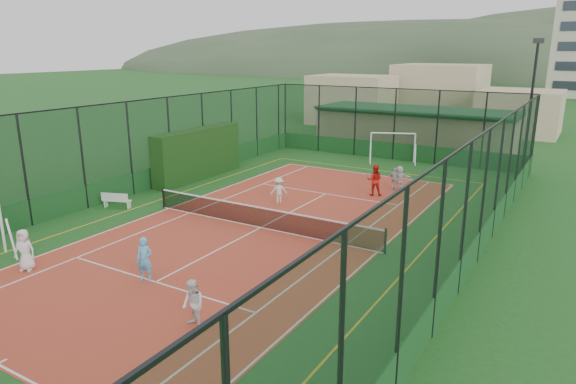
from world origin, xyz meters
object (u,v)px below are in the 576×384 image
at_px(floodlight_ne, 530,109).
at_px(coach, 375,180).
at_px(futsal_goal_far, 392,148).
at_px(white_bench, 117,200).
at_px(child_far_back, 399,178).
at_px(child_far_right, 395,179).
at_px(child_near_right, 193,304).
at_px(child_near_mid, 145,259).
at_px(child_far_left, 279,190).
at_px(child_near_left, 25,250).
at_px(clubhouse, 415,128).

distance_m(floodlight_ne, coach, 11.51).
bearing_deg(futsal_goal_far, white_bench, -137.53).
bearing_deg(child_far_back, futsal_goal_far, -83.11).
height_order(child_far_right, coach, coach).
bearing_deg(child_far_right, white_bench, 32.98).
bearing_deg(floodlight_ne, white_bench, -132.71).
height_order(white_bench, child_far_right, child_far_right).
xyz_separation_m(floodlight_ne, child_near_right, (-5.52, -24.59, -3.39)).
bearing_deg(white_bench, child_near_mid, -55.00).
bearing_deg(futsal_goal_far, child_near_right, -106.03).
relative_size(white_bench, coach, 0.85).
relative_size(white_bench, child_far_right, 1.15).
xyz_separation_m(white_bench, coach, (10.15, 8.67, 0.45)).
bearing_deg(child_near_right, coach, 115.09).
bearing_deg(child_far_back, child_near_mid, 61.57).
bearing_deg(white_bench, futsal_goal_far, 45.76).
xyz_separation_m(child_far_back, coach, (-0.77, -1.79, 0.16)).
relative_size(child_near_right, child_far_left, 1.08).
relative_size(floodlight_ne, coach, 4.87).
distance_m(child_near_left, child_far_left, 12.14).
relative_size(clubhouse, child_near_left, 10.01).
relative_size(child_near_mid, child_far_back, 1.13).
bearing_deg(white_bench, child_near_right, -51.58).
relative_size(white_bench, futsal_goal_far, 0.46).
bearing_deg(floodlight_ne, child_near_left, -118.38).
xyz_separation_m(floodlight_ne, child_far_left, (-9.90, -12.97, -3.44)).
xyz_separation_m(clubhouse, child_near_left, (-4.70, -30.02, -0.81)).
distance_m(white_bench, child_near_left, 7.53).
xyz_separation_m(child_near_mid, child_far_right, (3.29, 15.60, -0.15)).
bearing_deg(floodlight_ne, child_far_left, -127.37).
bearing_deg(child_far_back, coach, 50.94).
bearing_deg(child_far_back, floodlight_ne, -142.78).
bearing_deg(child_near_left, floodlight_ne, 35.78).
relative_size(child_near_left, child_far_left, 1.13).
bearing_deg(child_near_mid, child_near_left, 178.26).
xyz_separation_m(clubhouse, futsal_goal_far, (0.21, -5.78, -0.57)).
distance_m(child_near_mid, child_far_left, 10.13).
xyz_separation_m(floodlight_ne, child_far_right, (-5.70, -7.46, -3.49)).
bearing_deg(child_far_left, child_far_back, -168.64).
xyz_separation_m(child_near_left, child_far_right, (7.60, 17.16, -0.13)).
bearing_deg(child_near_mid, child_far_left, 73.58).
xyz_separation_m(child_far_right, child_far_back, (0.22, 0.16, 0.06)).
xyz_separation_m(floodlight_ne, child_far_back, (-5.48, -7.30, -3.43)).
bearing_deg(clubhouse, futsal_goal_far, -87.87).
relative_size(child_near_left, child_near_mid, 0.98).
height_order(clubhouse, child_far_right, clubhouse).
height_order(floodlight_ne, white_bench, floodlight_ne).
bearing_deg(futsal_goal_far, floodlight_ne, -20.19).
xyz_separation_m(white_bench, child_far_right, (10.70, 10.31, 0.23)).
xyz_separation_m(floodlight_ne, clubhouse, (-8.60, 5.40, -2.55)).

